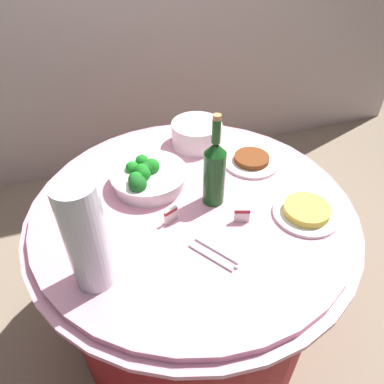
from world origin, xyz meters
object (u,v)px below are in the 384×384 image
(serving_tongs, at_px, (216,255))
(label_placard_front, at_px, (242,215))
(plate_stack, at_px, (197,134))
(decorative_fruit_vase, at_px, (87,243))
(wine_bottle, at_px, (214,171))
(broccoli_bowl, at_px, (147,177))
(food_plate_fried_egg, at_px, (306,212))
(label_placard_mid, at_px, (171,214))
(food_plate_stir_fry, at_px, (251,160))

(serving_tongs, relative_size, label_placard_front, 2.87)
(plate_stack, xyz_separation_m, decorative_fruit_vase, (-0.50, -0.57, 0.10))
(wine_bottle, bearing_deg, serving_tongs, -109.18)
(label_placard_front, bearing_deg, broccoli_bowl, 131.66)
(decorative_fruit_vase, height_order, serving_tongs, decorative_fruit_vase)
(food_plate_fried_egg, height_order, label_placard_mid, label_placard_mid)
(broccoli_bowl, relative_size, food_plate_stir_fry, 1.27)
(decorative_fruit_vase, bearing_deg, food_plate_fried_egg, 2.95)
(decorative_fruit_vase, height_order, label_placard_mid, decorative_fruit_vase)
(wine_bottle, distance_m, food_plate_stir_fry, 0.30)
(serving_tongs, distance_m, food_plate_fried_egg, 0.36)
(label_placard_mid, bearing_deg, food_plate_fried_egg, -14.87)
(broccoli_bowl, distance_m, label_placard_mid, 0.21)
(food_plate_stir_fry, distance_m, label_placard_front, 0.34)
(food_plate_fried_egg, height_order, food_plate_stir_fry, food_plate_fried_egg)
(plate_stack, relative_size, food_plate_fried_egg, 0.95)
(plate_stack, height_order, label_placard_front, plate_stack)
(plate_stack, relative_size, decorative_fruit_vase, 0.62)
(food_plate_stir_fry, relative_size, label_placard_mid, 4.00)
(decorative_fruit_vase, height_order, label_placard_front, decorative_fruit_vase)
(wine_bottle, bearing_deg, broccoli_bowl, 142.58)
(serving_tongs, height_order, label_placard_front, label_placard_front)
(food_plate_fried_egg, distance_m, label_placard_front, 0.22)
(plate_stack, distance_m, label_placard_front, 0.49)
(broccoli_bowl, relative_size, label_placard_front, 5.09)
(broccoli_bowl, height_order, label_placard_front, broccoli_bowl)
(broccoli_bowl, bearing_deg, food_plate_stir_fry, 1.23)
(serving_tongs, height_order, label_placard_mid, label_placard_mid)
(wine_bottle, xyz_separation_m, label_placard_mid, (-0.17, -0.05, -0.10))
(broccoli_bowl, xyz_separation_m, label_placard_front, (0.25, -0.28, -0.01))
(plate_stack, distance_m, serving_tongs, 0.62)
(food_plate_stir_fry, bearing_deg, serving_tongs, -127.56)
(wine_bottle, bearing_deg, label_placard_mid, -162.31)
(broccoli_bowl, xyz_separation_m, wine_bottle, (0.20, -0.15, 0.09))
(broccoli_bowl, xyz_separation_m, decorative_fruit_vase, (-0.23, -0.36, 0.11))
(food_plate_stir_fry, bearing_deg, label_placard_front, -120.96)
(label_placard_front, height_order, label_placard_mid, same)
(wine_bottle, height_order, label_placard_mid, wine_bottle)
(serving_tongs, bearing_deg, plate_stack, 76.27)
(decorative_fruit_vase, xyz_separation_m, label_placard_mid, (0.26, 0.15, -0.12))
(food_plate_stir_fry, distance_m, label_placard_mid, 0.45)
(label_placard_mid, bearing_deg, serving_tongs, -65.20)
(wine_bottle, distance_m, food_plate_fried_egg, 0.34)
(plate_stack, bearing_deg, food_plate_stir_fry, -51.46)
(decorative_fruit_vase, relative_size, food_plate_stir_fry, 1.55)
(decorative_fruit_vase, xyz_separation_m, food_plate_stir_fry, (0.66, 0.37, -0.14))
(wine_bottle, relative_size, food_plate_fried_egg, 1.53)
(food_plate_fried_egg, distance_m, label_placard_mid, 0.45)
(wine_bottle, bearing_deg, label_placard_front, -68.37)
(food_plate_stir_fry, bearing_deg, decorative_fruit_vase, -150.81)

